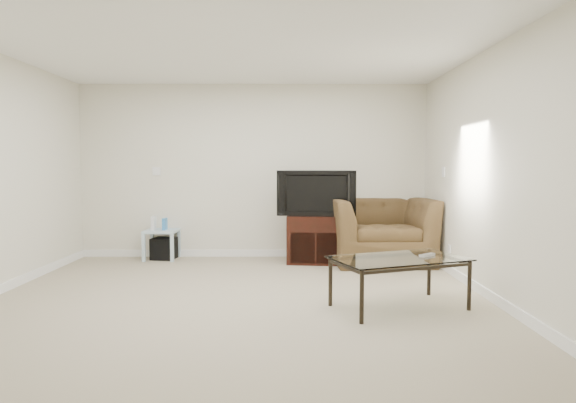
{
  "coord_description": "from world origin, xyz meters",
  "views": [
    {
      "loc": [
        0.49,
        -4.95,
        1.33
      ],
      "look_at": [
        0.5,
        1.2,
        0.9
      ],
      "focal_mm": 32.0,
      "sensor_mm": 36.0,
      "label": 1
    }
  ],
  "objects_px": {
    "side_table": "(162,244)",
    "subwoofer": "(164,249)",
    "recliner": "(380,219)",
    "coffee_table": "(399,283)",
    "television": "(317,193)",
    "tv_stand": "(317,239)"
  },
  "relations": [
    {
      "from": "side_table",
      "to": "subwoofer",
      "type": "xyz_separation_m",
      "value": [
        0.03,
        0.02,
        -0.06
      ]
    },
    {
      "from": "recliner",
      "to": "coffee_table",
      "type": "height_order",
      "value": "recliner"
    },
    {
      "from": "television",
      "to": "subwoofer",
      "type": "xyz_separation_m",
      "value": [
        -2.16,
        0.28,
        -0.81
      ]
    },
    {
      "from": "coffee_table",
      "to": "tv_stand",
      "type": "bearing_deg",
      "value": 105.49
    },
    {
      "from": "tv_stand",
      "to": "recliner",
      "type": "distance_m",
      "value": 0.91
    },
    {
      "from": "subwoofer",
      "to": "recliner",
      "type": "xyz_separation_m",
      "value": [
        3.04,
        -0.25,
        0.44
      ]
    },
    {
      "from": "tv_stand",
      "to": "television",
      "type": "relative_size",
      "value": 0.79
    },
    {
      "from": "television",
      "to": "tv_stand",
      "type": "bearing_deg",
      "value": 92.18
    },
    {
      "from": "television",
      "to": "side_table",
      "type": "height_order",
      "value": "television"
    },
    {
      "from": "side_table",
      "to": "recliner",
      "type": "xyz_separation_m",
      "value": [
        3.07,
        -0.23,
        0.38
      ]
    },
    {
      "from": "tv_stand",
      "to": "coffee_table",
      "type": "xyz_separation_m",
      "value": [
        0.63,
        -2.28,
        -0.09
      ]
    },
    {
      "from": "recliner",
      "to": "side_table",
      "type": "bearing_deg",
      "value": 173.1
    },
    {
      "from": "recliner",
      "to": "coffee_table",
      "type": "bearing_deg",
      "value": -98.59
    },
    {
      "from": "television",
      "to": "side_table",
      "type": "xyz_separation_m",
      "value": [
        -2.19,
        0.26,
        -0.75
      ]
    },
    {
      "from": "side_table",
      "to": "recliner",
      "type": "distance_m",
      "value": 3.1
    },
    {
      "from": "television",
      "to": "subwoofer",
      "type": "bearing_deg",
      "value": -178.61
    },
    {
      "from": "television",
      "to": "recliner",
      "type": "height_order",
      "value": "television"
    },
    {
      "from": "side_table",
      "to": "coffee_table",
      "type": "height_order",
      "value": "coffee_table"
    },
    {
      "from": "tv_stand",
      "to": "coffee_table",
      "type": "height_order",
      "value": "tv_stand"
    },
    {
      "from": "subwoofer",
      "to": "television",
      "type": "bearing_deg",
      "value": -7.35
    },
    {
      "from": "tv_stand",
      "to": "subwoofer",
      "type": "height_order",
      "value": "tv_stand"
    },
    {
      "from": "tv_stand",
      "to": "television",
      "type": "xyz_separation_m",
      "value": [
        -0.0,
        -0.03,
        0.63
      ]
    }
  ]
}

